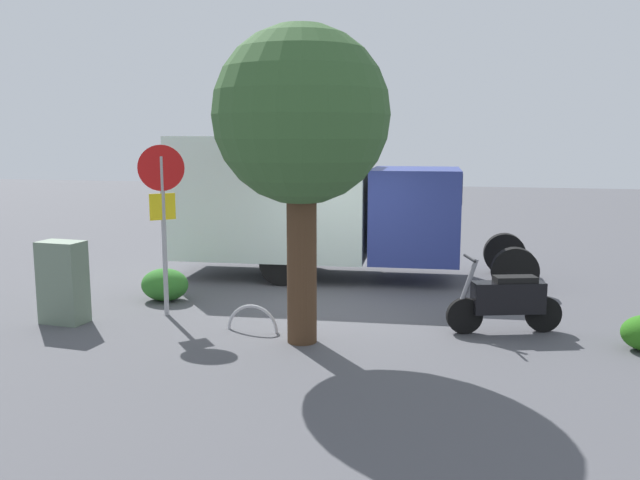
{
  "coord_description": "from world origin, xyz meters",
  "views": [
    {
      "loc": [
        -2.21,
        11.08,
        3.02
      ],
      "look_at": [
        0.35,
        -0.4,
        1.18
      ],
      "focal_mm": 37.51,
      "sensor_mm": 36.0,
      "label": 1
    }
  ],
  "objects_px": {
    "box_truck_near": "(315,201)",
    "street_tree": "(301,119)",
    "motorcycle": "(507,300)",
    "stop_sign": "(163,203)",
    "utility_cabinet": "(63,282)",
    "bike_rack_hoop": "(253,331)"
  },
  "relations": [
    {
      "from": "box_truck_near",
      "to": "stop_sign",
      "type": "bearing_deg",
      "value": -118.91
    },
    {
      "from": "stop_sign",
      "to": "street_tree",
      "type": "height_order",
      "value": "street_tree"
    },
    {
      "from": "utility_cabinet",
      "to": "bike_rack_hoop",
      "type": "height_order",
      "value": "utility_cabinet"
    },
    {
      "from": "motorcycle",
      "to": "bike_rack_hoop",
      "type": "bearing_deg",
      "value": -5.34
    },
    {
      "from": "motorcycle",
      "to": "utility_cabinet",
      "type": "bearing_deg",
      "value": -8.7
    },
    {
      "from": "utility_cabinet",
      "to": "box_truck_near",
      "type": "bearing_deg",
      "value": -125.66
    },
    {
      "from": "street_tree",
      "to": "stop_sign",
      "type": "bearing_deg",
      "value": -19.83
    },
    {
      "from": "motorcycle",
      "to": "stop_sign",
      "type": "relative_size",
      "value": 0.61
    },
    {
      "from": "box_truck_near",
      "to": "stop_sign",
      "type": "height_order",
      "value": "box_truck_near"
    },
    {
      "from": "stop_sign",
      "to": "bike_rack_hoop",
      "type": "relative_size",
      "value": 3.39
    },
    {
      "from": "street_tree",
      "to": "bike_rack_hoop",
      "type": "height_order",
      "value": "street_tree"
    },
    {
      "from": "box_truck_near",
      "to": "bike_rack_hoop",
      "type": "height_order",
      "value": "box_truck_near"
    },
    {
      "from": "utility_cabinet",
      "to": "bike_rack_hoop",
      "type": "distance_m",
      "value": 3.22
    },
    {
      "from": "box_truck_near",
      "to": "stop_sign",
      "type": "distance_m",
      "value": 4.05
    },
    {
      "from": "motorcycle",
      "to": "stop_sign",
      "type": "bearing_deg",
      "value": -14.65
    },
    {
      "from": "motorcycle",
      "to": "street_tree",
      "type": "distance_m",
      "value": 4.2
    },
    {
      "from": "motorcycle",
      "to": "stop_sign",
      "type": "distance_m",
      "value": 5.77
    },
    {
      "from": "box_truck_near",
      "to": "bike_rack_hoop",
      "type": "relative_size",
      "value": 8.94
    },
    {
      "from": "utility_cabinet",
      "to": "stop_sign",
      "type": "bearing_deg",
      "value": -151.05
    },
    {
      "from": "motorcycle",
      "to": "bike_rack_hoop",
      "type": "height_order",
      "value": "motorcycle"
    },
    {
      "from": "box_truck_near",
      "to": "utility_cabinet",
      "type": "relative_size",
      "value": 5.66
    },
    {
      "from": "box_truck_near",
      "to": "street_tree",
      "type": "bearing_deg",
      "value": -82.52
    }
  ]
}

